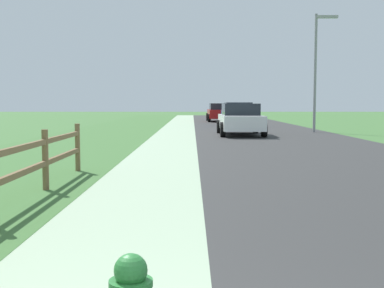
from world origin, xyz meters
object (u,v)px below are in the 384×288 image
parked_suv_white (241,119)px  street_lamp (318,62)px  parked_car_blue (238,114)px  parked_car_red (220,112)px

parked_suv_white → street_lamp: bearing=28.2°
parked_suv_white → parked_car_blue: parked_car_blue is taller
parked_car_blue → street_lamp: street_lamp is taller
parked_car_red → street_lamp: size_ratio=0.78×
parked_car_red → street_lamp: (4.17, -15.17, 2.86)m
parked_suv_white → parked_car_blue: 9.26m
parked_suv_white → street_lamp: (4.17, 2.23, 2.87)m
parked_car_blue → street_lamp: (3.45, -7.00, 2.83)m
parked_car_blue → parked_car_red: parked_car_blue is taller
parked_suv_white → parked_car_red: parked_suv_white is taller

